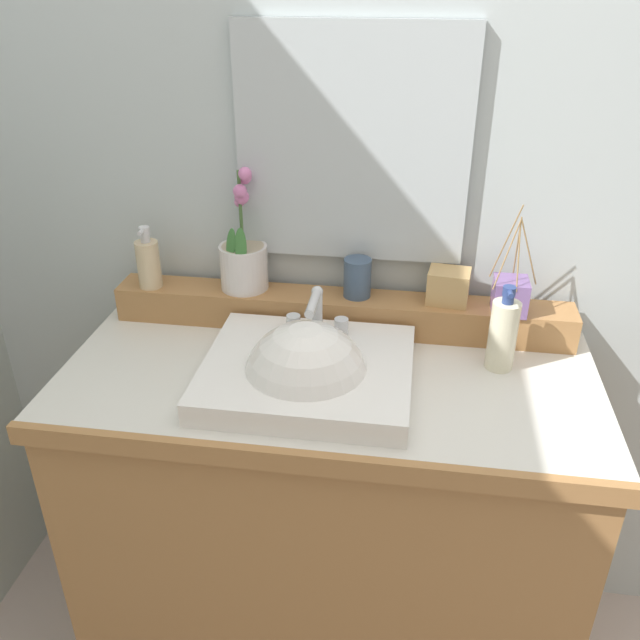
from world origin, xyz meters
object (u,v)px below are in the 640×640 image
Objects in this scene: sink_basin at (307,379)px; trinket_box at (448,286)px; reed_diffuser at (510,295)px; lotion_bottle at (503,334)px; tumbler_cup at (357,278)px; soap_dispenser at (148,263)px; potted_plant at (244,258)px.

trinket_box is (0.29, 0.28, 0.11)m from sink_basin.
trinket_box is (-0.14, 0.03, -0.00)m from reed_diffuser.
trinket_box is 0.19m from lotion_bottle.
trinket_box is 0.48× the size of lotion_bottle.
tumbler_cup is at bearing 157.59° from lotion_bottle.
tumbler_cup is 0.36m from lotion_bottle.
soap_dispenser is 0.86m from reed_diffuser.
potted_plant is 0.23m from soap_dispenser.
sink_basin is at bearing -149.93° from reed_diffuser.
sink_basin is 0.52m from soap_dispenser.
lotion_bottle reaches higher than trinket_box.
soap_dispenser is (-0.43, 0.25, 0.13)m from sink_basin.
reed_diffuser reaches higher than tumbler_cup.
reed_diffuser is 1.30× the size of lotion_bottle.
lotion_bottle is at bearing -22.41° from tumbler_cup.
tumbler_cup reaches higher than sink_basin.
soap_dispenser is 0.51m from tumbler_cup.
reed_diffuser is at bearing 30.07° from sink_basin.
sink_basin is at bearing -129.92° from trinket_box.
potted_plant is at bearing 166.97° from lotion_bottle.
tumbler_cup is at bearing -0.83° from potted_plant.
soap_dispenser is at bearing 149.77° from sink_basin.
sink_basin reaches higher than trinket_box.
trinket_box is at bearing -0.37° from potted_plant.
soap_dispenser is 0.85m from lotion_bottle.
tumbler_cup is at bearing 74.59° from sink_basin.
potted_plant is 0.49m from trinket_box.
lotion_bottle reaches higher than tumbler_cup.
tumbler_cup is 0.37× the size of reed_diffuser.
trinket_box is at bearing 1.99° from soap_dispenser.
soap_dispenser is 0.73m from trinket_box.
tumbler_cup is (0.08, 0.28, 0.12)m from sink_basin.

